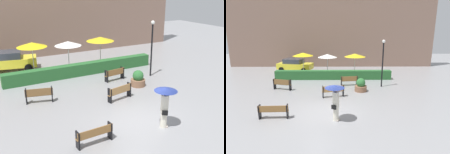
{
  "view_description": "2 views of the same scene",
  "coord_description": "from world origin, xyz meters",
  "views": [
    {
      "loc": [
        -7.31,
        -10.15,
        6.74
      ],
      "look_at": [
        0.18,
        3.41,
        1.35
      ],
      "focal_mm": 43.28,
      "sensor_mm": 36.0,
      "label": 1
    },
    {
      "loc": [
        0.66,
        -11.15,
        5.06
      ],
      "look_at": [
        0.83,
        3.91,
        1.34
      ],
      "focal_mm": 30.91,
      "sensor_mm": 36.0,
      "label": 2
    }
  ],
  "objects": [
    {
      "name": "patio_umbrella_yellow",
      "position": [
        -2.98,
        10.13,
        2.4
      ],
      "size": [
        2.25,
        2.25,
        2.58
      ],
      "color": "silver",
      "rests_on": "ground"
    },
    {
      "name": "lamp_post",
      "position": [
        4.8,
        5.66,
        2.56
      ],
      "size": [
        0.28,
        0.28,
        4.21
      ],
      "color": "black",
      "rests_on": "ground"
    },
    {
      "name": "bench_mid_center",
      "position": [
        0.45,
        2.89,
        0.54
      ],
      "size": [
        1.72,
        0.64,
        0.91
      ],
      "color": "#9E7242",
      "rests_on": "ground"
    },
    {
      "name": "patio_umbrella_white",
      "position": [
        -0.26,
        9.76,
        2.28
      ],
      "size": [
        2.11,
        2.11,
        2.46
      ],
      "color": "silver",
      "rests_on": "ground"
    },
    {
      "name": "patio_umbrella_yellow_far",
      "position": [
        2.78,
        10.2,
        2.27
      ],
      "size": [
        2.36,
        2.36,
        2.45
      ],
      "color": "silver",
      "rests_on": "ground"
    },
    {
      "name": "bench_back_row",
      "position": [
        1.89,
        6.08,
        0.51
      ],
      "size": [
        1.6,
        0.57,
        0.88
      ],
      "color": "olive",
      "rests_on": "ground"
    },
    {
      "name": "bench_near_left",
      "position": [
        -2.98,
        -0.74,
        0.49
      ],
      "size": [
        1.73,
        0.42,
        0.82
      ],
      "color": "olive",
      "rests_on": "ground"
    },
    {
      "name": "bench_far_left",
      "position": [
        -3.97,
        4.82,
        0.55
      ],
      "size": [
        1.62,
        0.72,
        0.93
      ],
      "color": "brown",
      "rests_on": "ground"
    },
    {
      "name": "planter_pot",
      "position": [
        2.74,
        4.34,
        0.48
      ],
      "size": [
        1.01,
        1.01,
        1.12
      ],
      "color": "brown",
      "rests_on": "ground"
    },
    {
      "name": "parked_car",
      "position": [
        -4.43,
        12.4,
        0.82
      ],
      "size": [
        4.48,
        2.67,
        1.57
      ],
      "color": "yellow",
      "rests_on": "ground"
    },
    {
      "name": "ground_plane",
      "position": [
        0.0,
        0.0,
        0.0
      ],
      "size": [
        60.0,
        60.0,
        0.0
      ],
      "primitive_type": "plane",
      "color": "gray"
    },
    {
      "name": "pedestrian_with_umbrella",
      "position": [
        0.62,
        -1.04,
        1.44
      ],
      "size": [
        1.1,
        1.1,
        2.12
      ],
      "color": "silver",
      "rests_on": "ground"
    },
    {
      "name": "hedge_strip",
      "position": [
        0.37,
        8.4,
        0.46
      ],
      "size": [
        11.97,
        0.7,
        0.93
      ],
      "primitive_type": "cube",
      "color": "#28602D",
      "rests_on": "ground"
    }
  ]
}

